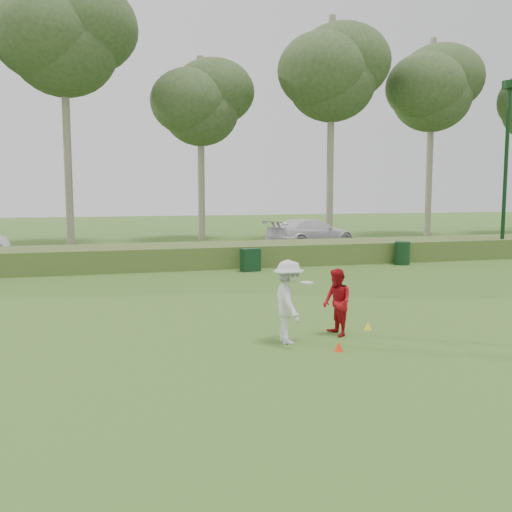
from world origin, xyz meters
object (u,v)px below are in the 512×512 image
object	(u,v)px
lamp_post	(507,138)
player_white	(288,302)
utility_cabinet	(250,260)
trash_bin	(402,253)
player_red	(337,302)
car_right	(311,233)
cone_orange	(339,346)
cone_yellow	(368,326)

from	to	relation	value
lamp_post	player_white	world-z (taller)	lamp_post
utility_cabinet	trash_bin	world-z (taller)	trash_bin
player_white	player_red	world-z (taller)	player_white
utility_cabinet	car_right	bearing A→B (deg)	43.28
cone_orange	utility_cabinet	bearing A→B (deg)	84.08
lamp_post	cone_yellow	xyz separation A→B (m)	(-12.45, -11.10, -5.50)
lamp_post	trash_bin	bearing A→B (deg)	-170.90
player_white	cone_yellow	xyz separation A→B (m)	(2.14, 0.60, -0.78)
cone_orange	utility_cabinet	xyz separation A→B (m)	(1.18, 11.40, 0.35)
player_white	car_right	size ratio (longest dim) A/B	0.33
lamp_post	cone_yellow	world-z (taller)	lamp_post
cone_yellow	lamp_post	bearing A→B (deg)	41.71
player_white	player_red	distance (m)	1.27
trash_bin	utility_cabinet	bearing A→B (deg)	-178.04
trash_bin	car_right	bearing A→B (deg)	98.96
lamp_post	cone_yellow	bearing A→B (deg)	-138.29
player_red	cone_orange	size ratio (longest dim) A/B	7.44
player_white	trash_bin	xyz separation A→B (m)	(8.79, 10.77, -0.38)
player_white	car_right	xyz separation A→B (m)	(7.56, 18.57, -0.04)
lamp_post	player_white	distance (m)	19.28
player_red	trash_bin	world-z (taller)	player_red
lamp_post	cone_orange	bearing A→B (deg)	-137.73
car_right	player_red	bearing A→B (deg)	141.52
lamp_post	cone_orange	world-z (taller)	lamp_post
player_white	cone_orange	xyz separation A→B (m)	(0.77, -0.86, -0.78)
cone_orange	trash_bin	distance (m)	14.13
player_white	cone_orange	world-z (taller)	player_white
player_white	player_red	size ratio (longest dim) A/B	1.18
cone_orange	trash_bin	bearing A→B (deg)	55.41
player_red	utility_cabinet	world-z (taller)	player_red
lamp_post	cone_yellow	distance (m)	17.56
lamp_post	utility_cabinet	bearing A→B (deg)	-174.74
trash_bin	player_white	bearing A→B (deg)	-129.23
cone_orange	cone_yellow	distance (m)	2.00
utility_cabinet	car_right	distance (m)	9.81
player_red	trash_bin	bearing A→B (deg)	139.72
player_red	cone_orange	xyz separation A→B (m)	(-0.46, -1.17, -0.64)
cone_yellow	player_red	bearing A→B (deg)	-162.14
cone_yellow	utility_cabinet	distance (m)	9.94
lamp_post	player_white	xyz separation A→B (m)	(-14.59, -11.69, -4.72)
player_white	trash_bin	size ratio (longest dim) A/B	1.77
lamp_post	trash_bin	distance (m)	7.77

